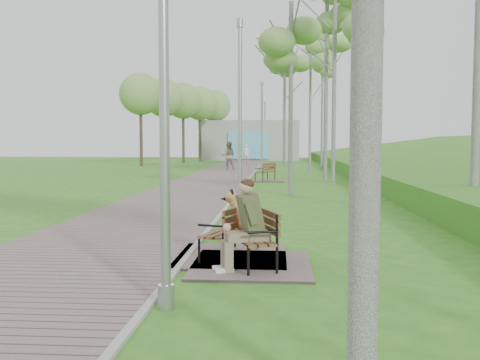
{
  "coord_description": "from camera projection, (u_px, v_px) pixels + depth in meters",
  "views": [
    {
      "loc": [
        1.47,
        -4.18,
        1.88
      ],
      "look_at": [
        0.68,
        6.81,
        1.09
      ],
      "focal_mm": 40.0,
      "sensor_mm": 36.0,
      "label": 1
    }
  ],
  "objects": [
    {
      "name": "walkway",
      "position": [
        212.0,
        180.0,
        25.91
      ],
      "size": [
        3.5,
        67.0,
        0.04
      ],
      "primitive_type": "cube",
      "color": "#74625E",
      "rests_on": "ground"
    },
    {
      "name": "kerb",
      "position": [
        248.0,
        180.0,
        25.79
      ],
      "size": [
        0.1,
        67.0,
        0.05
      ],
      "primitive_type": "cube",
      "color": "#999993",
      "rests_on": "ground"
    },
    {
      "name": "building_north",
      "position": [
        250.0,
        141.0,
        55.07
      ],
      "size": [
        10.0,
        5.2,
        4.0
      ],
      "color": "#9E9E99",
      "rests_on": "ground"
    },
    {
      "name": "bench_main",
      "position": [
        245.0,
        238.0,
        8.02
      ],
      "size": [
        1.79,
        1.98,
        1.56
      ],
      "color": "#74625E",
      "rests_on": "ground"
    },
    {
      "name": "bench_second",
      "position": [
        230.0,
        246.0,
        8.68
      ],
      "size": [
        1.75,
        1.95,
        1.08
      ],
      "color": "#74625E",
      "rests_on": "ground"
    },
    {
      "name": "bench_third",
      "position": [
        265.0,
        177.0,
        25.66
      ],
      "size": [
        1.73,
        1.92,
        1.06
      ],
      "color": "#74625E",
      "rests_on": "ground"
    },
    {
      "name": "lamp_post_near",
      "position": [
        164.0,
        108.0,
        5.86
      ],
      "size": [
        0.19,
        0.19,
        4.83
      ],
      "color": "#999CA1",
      "rests_on": "ground"
    },
    {
      "name": "lamp_post_second",
      "position": [
        240.0,
        116.0,
        17.37
      ],
      "size": [
        0.23,
        0.23,
        5.83
      ],
      "color": "#999CA1",
      "rests_on": "ground"
    },
    {
      "name": "lamp_post_third",
      "position": [
        262.0,
        130.0,
        32.37
      ],
      "size": [
        0.21,
        0.21,
        5.5
      ],
      "color": "#999CA1",
      "rests_on": "ground"
    },
    {
      "name": "lamp_post_far",
      "position": [
        265.0,
        133.0,
        53.86
      ],
      "size": [
        0.23,
        0.23,
        5.93
      ],
      "color": "#999CA1",
      "rests_on": "ground"
    },
    {
      "name": "pedestrian_near",
      "position": [
        246.0,
        153.0,
        48.79
      ],
      "size": [
        0.66,
        0.5,
        1.63
      ],
      "primitive_type": "imported",
      "rotation": [
        0.0,
        0.0,
        3.34
      ],
      "color": "white",
      "rests_on": "ground"
    },
    {
      "name": "pedestrian_far",
      "position": [
        229.0,
        156.0,
        35.41
      ],
      "size": [
        0.95,
        0.76,
        1.87
      ],
      "primitive_type": "imported",
      "rotation": [
        0.0,
        0.0,
        3.2
      ],
      "color": "gray",
      "rests_on": "ground"
    },
    {
      "name": "birch_mid_a",
      "position": [
        291.0,
        38.0,
        18.15
      ],
      "size": [
        2.23,
        2.23,
        6.9
      ],
      "color": "silver",
      "rests_on": "ground"
    },
    {
      "name": "birch_mid_c",
      "position": [
        335.0,
        27.0,
        23.65
      ],
      "size": [
        2.53,
        2.53,
        8.86
      ],
      "color": "silver",
      "rests_on": "ground"
    },
    {
      "name": "birch_far_a",
      "position": [
        354.0,
        5.0,
        26.22
      ],
      "size": [
        2.8,
        2.8,
        10.96
      ],
      "color": "silver",
      "rests_on": "ground"
    },
    {
      "name": "birch_far_b",
      "position": [
        311.0,
        59.0,
        31.7
      ],
      "size": [
        2.22,
        2.22,
        8.61
      ],
      "color": "silver",
      "rests_on": "ground"
    },
    {
      "name": "birch_far_c",
      "position": [
        323.0,
        42.0,
        35.21
      ],
      "size": [
        2.59,
        2.59,
        10.78
      ],
      "color": "silver",
      "rests_on": "ground"
    },
    {
      "name": "birch_distant_a",
      "position": [
        285.0,
        74.0,
        39.44
      ],
      "size": [
        2.75,
        2.75,
        8.78
      ],
      "color": "silver",
      "rests_on": "ground"
    }
  ]
}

